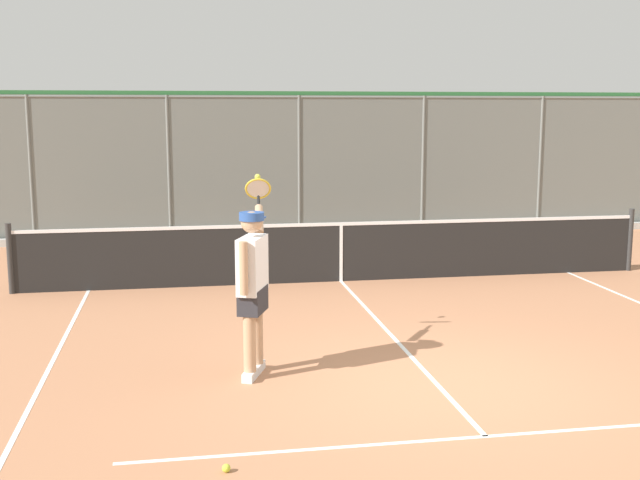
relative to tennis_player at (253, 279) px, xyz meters
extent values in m
plane|color=#B27551|center=(-1.80, 0.62, -1.02)|extent=(60.00, 60.00, 0.00)
cube|color=white|center=(-1.80, 1.92, -1.02)|extent=(6.16, 0.05, 0.01)
cube|color=white|center=(2.15, 1.36, -1.02)|extent=(0.05, 11.35, 0.01)
cube|color=white|center=(-1.80, -1.20, -1.02)|extent=(0.05, 6.24, 0.01)
cylinder|color=slate|center=(-7.31, -8.88, 0.50)|extent=(0.07, 0.07, 3.04)
cylinder|color=slate|center=(-4.56, -8.88, 0.50)|extent=(0.07, 0.07, 3.04)
cylinder|color=slate|center=(-1.80, -8.88, 0.50)|extent=(0.07, 0.07, 3.04)
cylinder|color=slate|center=(0.96, -8.88, 0.50)|extent=(0.07, 0.07, 3.04)
cylinder|color=slate|center=(3.72, -8.88, 0.50)|extent=(0.07, 0.07, 3.04)
cylinder|color=slate|center=(-1.80, -8.88, 1.98)|extent=(16.54, 0.05, 0.05)
cube|color=slate|center=(-1.80, -8.88, 0.50)|extent=(16.54, 0.02, 3.04)
cube|color=#387A3D|center=(-1.80, -9.53, 0.54)|extent=(19.54, 0.90, 3.13)
cube|color=#ADADA8|center=(-1.80, -8.70, -0.95)|extent=(17.54, 0.18, 0.15)
cylinder|color=#2D2D2D|center=(-6.86, -4.32, -0.49)|extent=(0.09, 0.09, 1.07)
cylinder|color=#2D2D2D|center=(3.26, -4.32, -0.49)|extent=(0.09, 0.09, 1.07)
cube|color=black|center=(-1.80, -4.32, -0.57)|extent=(10.04, 0.02, 0.91)
cube|color=white|center=(-1.80, -4.32, -0.09)|extent=(10.04, 0.04, 0.05)
cube|color=white|center=(-1.80, -4.32, -0.57)|extent=(0.05, 0.04, 0.91)
cube|color=silver|center=(0.05, 0.15, -0.98)|extent=(0.20, 0.28, 0.09)
cylinder|color=tan|center=(0.05, 0.15, -0.53)|extent=(0.13, 0.13, 0.80)
cube|color=silver|center=(-0.05, -0.11, -0.98)|extent=(0.20, 0.28, 0.09)
cylinder|color=tan|center=(-0.05, -0.11, -0.53)|extent=(0.13, 0.13, 0.80)
cube|color=#28282D|center=(0.00, 0.02, -0.21)|extent=(0.36, 0.47, 0.26)
cube|color=white|center=(0.00, 0.02, 0.16)|extent=(0.37, 0.54, 0.58)
cylinder|color=tan|center=(0.11, 0.30, 0.18)|extent=(0.08, 0.08, 0.53)
cylinder|color=tan|center=(-0.12, -0.43, 0.56)|extent=(0.11, 0.39, 0.30)
sphere|color=tan|center=(0.00, 0.02, 0.60)|extent=(0.22, 0.22, 0.22)
cylinder|color=#284C93|center=(0.00, 0.02, 0.66)|extent=(0.33, 0.33, 0.08)
cube|color=#284C93|center=(-0.04, -0.09, 0.62)|extent=(0.25, 0.25, 0.02)
cylinder|color=black|center=(-0.14, -0.67, 0.72)|extent=(0.04, 0.17, 0.13)
torus|color=gold|center=(-0.15, -0.86, 0.85)|extent=(0.31, 0.20, 0.26)
cylinder|color=silver|center=(-0.15, -0.86, 0.85)|extent=(0.26, 0.16, 0.21)
sphere|color=#D6E042|center=(-0.16, -1.04, 0.97)|extent=(0.07, 0.07, 0.07)
sphere|color=#C1D138|center=(0.41, 2.21, -0.99)|extent=(0.07, 0.07, 0.07)
camera|label=1|loc=(0.68, 7.93, 1.73)|focal=44.34mm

